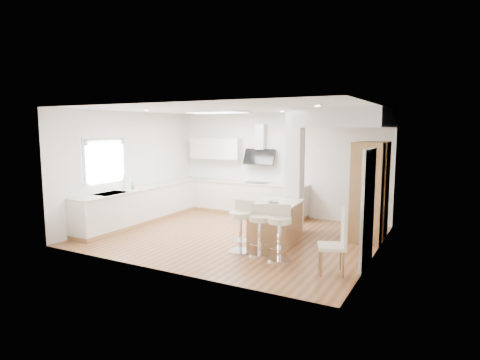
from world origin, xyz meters
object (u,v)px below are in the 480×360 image
Objects in this scene: peninsula at (276,222)px; bar_stool_c at (280,229)px; bar_stool_b at (260,227)px; dining_chair at (338,238)px; bar_stool_a at (241,223)px.

bar_stool_c is at bearing -68.21° from peninsula.
dining_chair is at bearing -31.61° from bar_stool_b.
peninsula is at bearing 72.41° from bar_stool_a.
bar_stool_b is (0.39, 0.03, -0.03)m from bar_stool_a.
peninsula is at bearing 75.26° from bar_stool_b.
peninsula is 1.42× the size of bar_stool_a.
bar_stool_a is at bearing 165.18° from bar_stool_b.
peninsula is at bearing 120.35° from dining_chair.
bar_stool_b is at bearing 146.77° from dining_chair.
bar_stool_c is at bearing -32.52° from bar_stool_b.
bar_stool_a is 1.05× the size of bar_stool_b.
dining_chair is at bearing -31.90° from bar_stool_c.
bar_stool_a is 0.39m from bar_stool_b.
bar_stool_c reaches higher than bar_stool_b.
bar_stool_a reaches higher than bar_stool_c.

